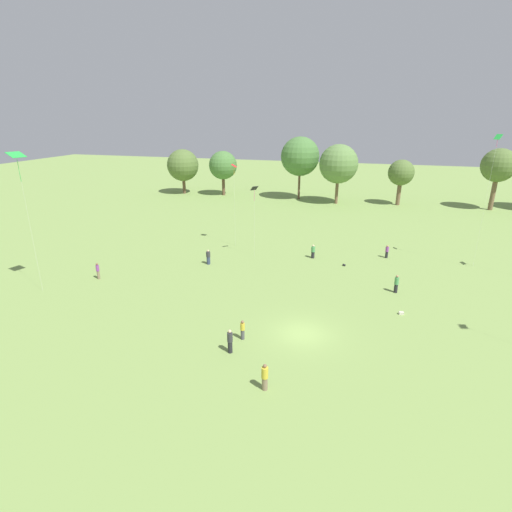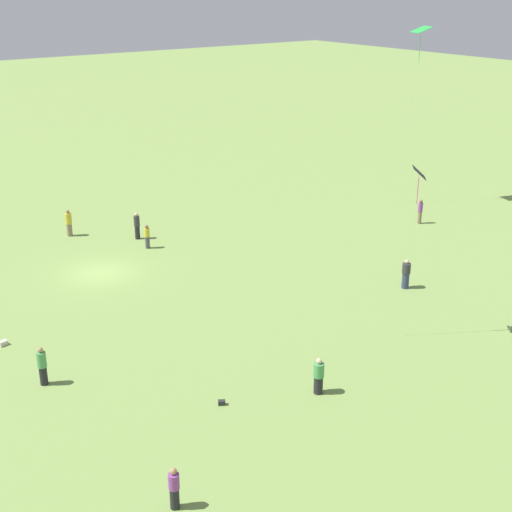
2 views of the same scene
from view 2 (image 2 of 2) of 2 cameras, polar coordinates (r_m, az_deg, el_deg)
ground_plane at (r=43.60m, az=-12.33°, el=-1.33°), size 240.00×240.00×0.00m
person_0 at (r=52.24m, az=13.00°, el=3.50°), size 0.38×0.38×1.78m
person_1 at (r=41.13m, az=11.91°, el=-1.44°), size 0.68×0.68×1.73m
person_2 at (r=32.34m, az=-16.73°, el=-8.43°), size 0.56×0.56×1.80m
person_3 at (r=50.06m, az=-14.74°, el=2.56°), size 0.46×0.46×1.84m
person_4 at (r=24.84m, az=-6.57°, el=-17.98°), size 0.42×0.42×1.60m
person_5 at (r=30.56m, az=5.03°, el=-9.57°), size 0.57×0.57×1.66m
person_6 at (r=46.75m, az=-8.70°, el=1.55°), size 0.40×0.40×1.59m
person_7 at (r=48.51m, az=-9.50°, el=2.39°), size 0.45×0.45×1.85m
kite_3 at (r=33.27m, az=12.88°, el=5.92°), size 0.97×0.98×8.54m
kite_6 at (r=55.21m, az=13.06°, el=16.86°), size 1.49×1.53×13.18m
picnic_bag_0 at (r=30.09m, az=-2.76°, el=-11.64°), size 0.36×0.33×0.20m
picnic_bag_1 at (r=36.53m, az=-19.59°, el=-6.58°), size 0.45×0.34×0.23m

